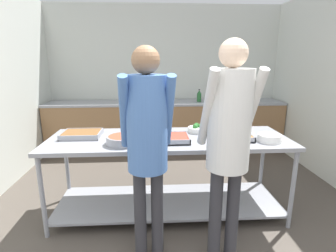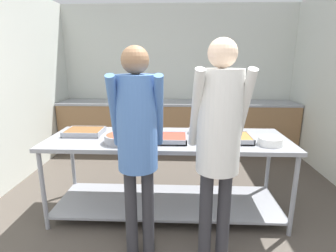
# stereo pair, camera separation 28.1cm
# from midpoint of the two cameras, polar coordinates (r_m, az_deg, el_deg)

# --- Properties ---
(wall_rear) EXTENTS (4.45, 0.06, 2.65)m
(wall_rear) POSITION_cam_midpoint_polar(r_m,az_deg,el_deg) (5.15, -2.33, 10.54)
(wall_rear) COLOR silver
(wall_rear) RESTS_ON ground_plane
(back_counter) EXTENTS (4.29, 0.65, 0.91)m
(back_counter) POSITION_cam_midpoint_polar(r_m,az_deg,el_deg) (4.92, -2.15, 0.11)
(back_counter) COLOR olive
(back_counter) RESTS_ON ground_plane
(serving_counter) EXTENTS (2.50, 0.83, 0.87)m
(serving_counter) POSITION_cam_midpoint_polar(r_m,az_deg,el_deg) (2.84, -2.74, -7.98)
(serving_counter) COLOR gray
(serving_counter) RESTS_ON ground_plane
(serving_tray_greens) EXTENTS (0.40, 0.32, 0.05)m
(serving_tray_greens) POSITION_cam_midpoint_polar(r_m,az_deg,el_deg) (2.96, -20.86, -1.74)
(serving_tray_greens) COLOR gray
(serving_tray_greens) RESTS_ON serving_counter
(sauce_pan) EXTENTS (0.46, 0.32, 0.08)m
(sauce_pan) POSITION_cam_midpoint_polar(r_m,az_deg,el_deg) (2.59, -12.82, -2.94)
(sauce_pan) COLOR gray
(sauce_pan) RESTS_ON serving_counter
(serving_tray_roast) EXTENTS (0.38, 0.31, 0.05)m
(serving_tray_roast) POSITION_cam_midpoint_polar(r_m,az_deg,el_deg) (2.63, -2.69, -2.78)
(serving_tray_roast) COLOR gray
(serving_tray_roast) RESTS_ON serving_counter
(broccoli_bowl) EXTENTS (0.21, 0.21, 0.10)m
(broccoli_bowl) POSITION_cam_midpoint_polar(r_m,az_deg,el_deg) (2.94, 3.66, -0.67)
(broccoli_bowl) COLOR silver
(broccoli_bowl) RESTS_ON serving_counter
(serving_tray_vegetables) EXTENTS (0.37, 0.33, 0.05)m
(serving_tray_vegetables) POSITION_cam_midpoint_polar(r_m,az_deg,el_deg) (2.75, 11.08, -2.23)
(serving_tray_vegetables) COLOR gray
(serving_tray_vegetables) RESTS_ON serving_counter
(plate_stack) EXTENTS (0.24, 0.24, 0.07)m
(plate_stack) POSITION_cam_midpoint_polar(r_m,az_deg,el_deg) (2.74, 18.54, -2.54)
(plate_stack) COLOR white
(plate_stack) RESTS_ON serving_counter
(guest_serving_left) EXTENTS (0.45, 0.37, 1.81)m
(guest_serving_left) POSITION_cam_midpoint_polar(r_m,az_deg,el_deg) (2.01, 9.25, -1.11)
(guest_serving_left) COLOR #2D2D33
(guest_serving_left) RESTS_ON ground_plane
(guest_serving_right) EXTENTS (0.44, 0.37, 1.76)m
(guest_serving_right) POSITION_cam_midpoint_polar(r_m,az_deg,el_deg) (2.04, -8.50, -1.63)
(guest_serving_right) COLOR #2D2D33
(guest_serving_right) RESTS_ON ground_plane
(water_bottle) EXTENTS (0.08, 0.08, 0.23)m
(water_bottle) POSITION_cam_midpoint_polar(r_m,az_deg,el_deg) (4.83, 5.13, 6.50)
(water_bottle) COLOR #23602D
(water_bottle) RESTS_ON back_counter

